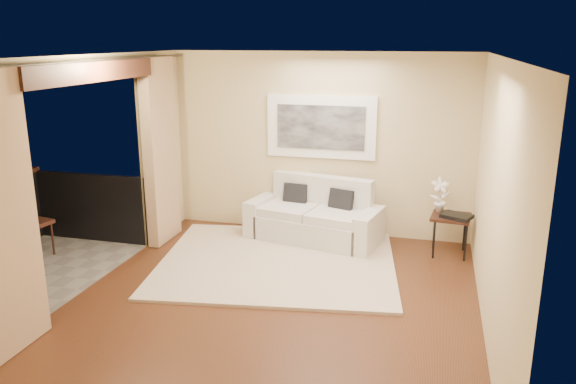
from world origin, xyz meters
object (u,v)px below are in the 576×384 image
(side_table, at_px, (451,220))
(balcony_chair_far, at_px, (22,217))
(orchid, at_px, (440,195))
(sofa, at_px, (315,219))

(side_table, xyz_separation_m, balcony_chair_far, (-5.48, -1.64, 0.11))
(side_table, relative_size, balcony_chair_far, 0.54)
(orchid, height_order, balcony_chair_far, orchid)
(sofa, distance_m, side_table, 1.90)
(orchid, bearing_deg, balcony_chair_far, -161.52)
(sofa, distance_m, orchid, 1.80)
(orchid, distance_m, balcony_chair_far, 5.61)
(sofa, xyz_separation_m, orchid, (1.73, 0.05, 0.47))
(sofa, xyz_separation_m, balcony_chair_far, (-3.59, -1.73, 0.28))
(side_table, xyz_separation_m, orchid, (-0.16, 0.14, 0.30))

